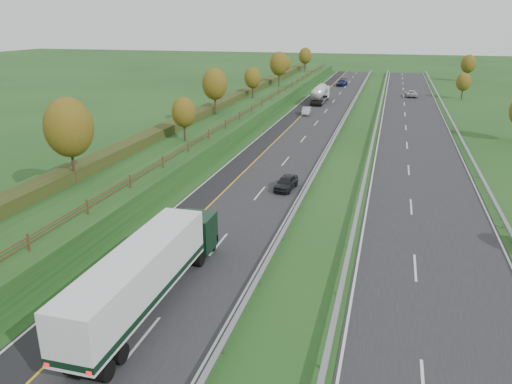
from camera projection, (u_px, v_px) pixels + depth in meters
ground at (349, 149)px, 64.54m from camera, size 400.00×400.00×0.00m
near_carriageway at (296, 137)px, 71.08m from camera, size 10.50×200.00×0.04m
far_carriageway at (417, 144)px, 67.00m from camera, size 10.50×200.00×0.04m
hard_shoulder at (270, 136)px, 72.00m from camera, size 3.00×200.00×0.04m
lane_markings at (341, 140)px, 69.37m from camera, size 26.75×200.00×0.01m
embankment_left at (210, 126)px, 73.97m from camera, size 12.00×200.00×2.00m
hedge_left at (197, 115)px, 73.96m from camera, size 2.20×180.00×1.10m
fence_left at (238, 116)px, 71.92m from camera, size 0.12×189.06×1.20m
median_barrier_near at (336, 135)px, 69.47m from camera, size 0.32×200.00×0.71m
median_barrier_far at (373, 138)px, 68.21m from camera, size 0.32×200.00×0.71m
outer_barrier_far at (463, 143)px, 65.37m from camera, size 0.32×200.00×0.71m
trees_left at (203, 92)px, 69.06m from camera, size 6.64×164.30×7.66m
trees_far at (491, 89)px, 88.99m from camera, size 8.45×118.60×7.12m
box_lorry at (148, 272)px, 28.19m from camera, size 2.58×16.28×4.06m
road_tanker at (320, 93)px, 100.62m from camera, size 2.40×11.22×3.46m
car_dark_near at (286, 183)px, 48.88m from camera, size 2.02×4.14×1.36m
car_silver_mid at (306, 111)px, 87.88m from camera, size 1.65×4.04×1.30m
car_small_far at (342, 83)px, 126.65m from camera, size 2.46×5.58×1.59m
car_oncoming at (411, 93)px, 108.44m from camera, size 2.58×5.18×1.41m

